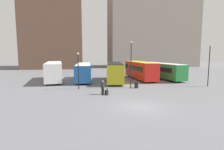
# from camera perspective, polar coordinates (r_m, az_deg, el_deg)

# --- Properties ---
(ground_plane) EXTENTS (160.00, 160.00, 0.00)m
(ground_plane) POSITION_cam_1_polar(r_m,az_deg,el_deg) (15.79, 9.05, -10.19)
(ground_plane) COLOR slate
(building_block_left) EXTENTS (18.45, 17.70, 37.56)m
(building_block_left) POSITION_cam_1_polar(r_m,az_deg,el_deg) (65.67, -18.44, 18.95)
(building_block_left) COLOR brown
(building_block_left) RESTS_ON ground_plane
(building_block_right) EXTENTS (31.94, 13.08, 30.66)m
(building_block_right) POSITION_cam_1_polar(r_m,az_deg,el_deg) (69.32, 12.91, 15.56)
(building_block_right) COLOR gray
(building_block_right) RESTS_ON ground_plane
(bus_0) EXTENTS (3.80, 10.37, 3.24)m
(bus_0) POSITION_cam_1_polar(r_m,az_deg,el_deg) (31.56, -18.43, 1.30)
(bus_0) COLOR silver
(bus_0) RESTS_ON ground_plane
(bus_1) EXTENTS (2.90, 10.23, 2.93)m
(bus_1) POSITION_cam_1_polar(r_m,az_deg,el_deg) (30.96, -9.25, 1.16)
(bus_1) COLOR #1E56A3
(bus_1) RESTS_ON ground_plane
(bus_2) EXTENTS (4.04, 10.35, 3.15)m
(bus_2) POSITION_cam_1_polar(r_m,az_deg,el_deg) (29.45, 0.88, 1.18)
(bus_2) COLOR gold
(bus_2) RESTS_ON ground_plane
(bus_3) EXTENTS (3.01, 10.68, 3.21)m
(bus_3) POSITION_cam_1_polar(r_m,az_deg,el_deg) (32.69, 9.09, 1.72)
(bus_3) COLOR red
(bus_3) RESTS_ON ground_plane
(bus_4) EXTENTS (4.22, 11.48, 2.93)m
(bus_4) POSITION_cam_1_polar(r_m,az_deg,el_deg) (34.29, 15.79, 1.55)
(bus_4) COLOR #237A38
(bus_4) RESTS_ON ground_plane
(traveler) EXTENTS (0.54, 0.54, 1.63)m
(traveler) POSITION_cam_1_polar(r_m,az_deg,el_deg) (20.00, -3.08, -3.65)
(traveler) COLOR black
(traveler) RESTS_ON ground_plane
(suitcase) EXTENTS (0.40, 0.49, 0.77)m
(suitcase) POSITION_cam_1_polar(r_m,az_deg,el_deg) (19.87, -1.81, -5.76)
(suitcase) COLOR black
(suitcase) RESTS_ON ground_plane
(lamp_post_0) EXTENTS (0.28, 0.28, 4.81)m
(lamp_post_0) POSITION_cam_1_polar(r_m,az_deg,el_deg) (23.25, -10.97, 2.47)
(lamp_post_0) COLOR black
(lamp_post_0) RESTS_ON ground_plane
(lamp_post_1) EXTENTS (0.28, 0.28, 5.98)m
(lamp_post_1) POSITION_cam_1_polar(r_m,az_deg,el_deg) (28.27, 29.15, 3.72)
(lamp_post_1) COLOR black
(lamp_post_1) RESTS_ON ground_plane
(lamp_post_2) EXTENTS (0.28, 0.28, 6.33)m
(lamp_post_2) POSITION_cam_1_polar(r_m,az_deg,el_deg) (23.83, 6.23, 4.58)
(lamp_post_2) COLOR black
(lamp_post_2) RESTS_ON ground_plane
(trash_bin) EXTENTS (0.52, 0.52, 0.85)m
(trash_bin) POSITION_cam_1_polar(r_m,az_deg,el_deg) (24.08, 7.97, -3.23)
(trash_bin) COLOR black
(trash_bin) RESTS_ON ground_plane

